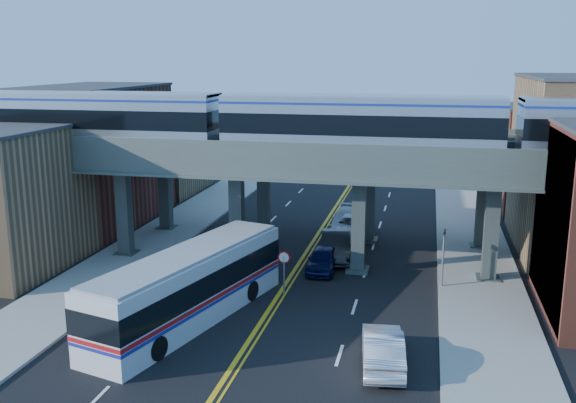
{
  "coord_description": "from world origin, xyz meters",
  "views": [
    {
      "loc": [
        8.03,
        -31.07,
        13.42
      ],
      "look_at": [
        -0.11,
        5.94,
        4.85
      ],
      "focal_mm": 40.0,
      "sensor_mm": 36.0,
      "label": 1
    }
  ],
  "objects_px": {
    "car_lane_a": "(323,259)",
    "car_lane_b": "(336,246)",
    "transit_train": "(360,123)",
    "car_lane_d": "(347,220)",
    "transit_bus": "(189,287)",
    "car_lane_c": "(351,226)",
    "traffic_signal": "(443,251)",
    "car_parked_curb": "(383,348)",
    "stop_sign": "(284,266)"
  },
  "relations": [
    {
      "from": "transit_train",
      "to": "car_lane_b",
      "type": "distance_m",
      "value": 9.05
    },
    {
      "from": "stop_sign",
      "to": "car_parked_curb",
      "type": "xyz_separation_m",
      "value": [
        6.2,
        -7.56,
        -0.93
      ]
    },
    {
      "from": "transit_train",
      "to": "car_parked_curb",
      "type": "xyz_separation_m",
      "value": [
        2.59,
        -12.56,
        -8.64
      ]
    },
    {
      "from": "transit_bus",
      "to": "car_lane_c",
      "type": "bearing_deg",
      "value": -4.16
    },
    {
      "from": "transit_bus",
      "to": "car_parked_curb",
      "type": "relative_size",
      "value": 2.79
    },
    {
      "from": "car_parked_curb",
      "to": "car_lane_d",
      "type": "bearing_deg",
      "value": -85.35
    },
    {
      "from": "car_lane_c",
      "to": "transit_train",
      "type": "bearing_deg",
      "value": -77.65
    },
    {
      "from": "stop_sign",
      "to": "car_lane_d",
      "type": "height_order",
      "value": "stop_sign"
    },
    {
      "from": "stop_sign",
      "to": "transit_bus",
      "type": "relative_size",
      "value": 0.19
    },
    {
      "from": "stop_sign",
      "to": "traffic_signal",
      "type": "bearing_deg",
      "value": 18.63
    },
    {
      "from": "transit_bus",
      "to": "transit_train",
      "type": "bearing_deg",
      "value": -22.92
    },
    {
      "from": "car_lane_b",
      "to": "car_parked_curb",
      "type": "distance_m",
      "value": 15.55
    },
    {
      "from": "stop_sign",
      "to": "traffic_signal",
      "type": "relative_size",
      "value": 0.64
    },
    {
      "from": "stop_sign",
      "to": "car_lane_b",
      "type": "height_order",
      "value": "stop_sign"
    },
    {
      "from": "traffic_signal",
      "to": "car_lane_a",
      "type": "relative_size",
      "value": 0.93
    },
    {
      "from": "traffic_signal",
      "to": "transit_bus",
      "type": "xyz_separation_m",
      "value": [
        -12.87,
        -7.61,
        -0.48
      ]
    },
    {
      "from": "transit_bus",
      "to": "car_parked_curb",
      "type": "bearing_deg",
      "value": -90.86
    },
    {
      "from": "traffic_signal",
      "to": "car_lane_c",
      "type": "height_order",
      "value": "traffic_signal"
    },
    {
      "from": "car_lane_a",
      "to": "car_lane_b",
      "type": "xyz_separation_m",
      "value": [
        0.44,
        2.66,
        0.15
      ]
    },
    {
      "from": "transit_train",
      "to": "car_lane_d",
      "type": "relative_size",
      "value": 9.08
    },
    {
      "from": "car_lane_c",
      "to": "car_lane_d",
      "type": "bearing_deg",
      "value": 111.9
    },
    {
      "from": "transit_bus",
      "to": "car_parked_curb",
      "type": "height_order",
      "value": "transit_bus"
    },
    {
      "from": "transit_bus",
      "to": "car_lane_a",
      "type": "height_order",
      "value": "transit_bus"
    },
    {
      "from": "stop_sign",
      "to": "car_lane_a",
      "type": "distance_m",
      "value": 5.06
    },
    {
      "from": "transit_train",
      "to": "car_lane_b",
      "type": "bearing_deg",
      "value": 125.01
    },
    {
      "from": "stop_sign",
      "to": "car_lane_d",
      "type": "distance_m",
      "value": 14.91
    },
    {
      "from": "car_lane_a",
      "to": "car_lane_c",
      "type": "bearing_deg",
      "value": 84.92
    },
    {
      "from": "transit_train",
      "to": "transit_bus",
      "type": "distance_m",
      "value": 14.43
    },
    {
      "from": "stop_sign",
      "to": "car_lane_c",
      "type": "bearing_deg",
      "value": 80.03
    },
    {
      "from": "transit_train",
      "to": "car_parked_curb",
      "type": "height_order",
      "value": "transit_train"
    },
    {
      "from": "transit_train",
      "to": "car_lane_b",
      "type": "height_order",
      "value": "transit_train"
    },
    {
      "from": "traffic_signal",
      "to": "transit_train",
      "type": "bearing_deg",
      "value": 159.29
    },
    {
      "from": "traffic_signal",
      "to": "car_parked_curb",
      "type": "height_order",
      "value": "traffic_signal"
    },
    {
      "from": "transit_train",
      "to": "car_lane_d",
      "type": "bearing_deg",
      "value": 100.8
    },
    {
      "from": "transit_train",
      "to": "car_lane_c",
      "type": "distance_m",
      "value": 11.95
    },
    {
      "from": "traffic_signal",
      "to": "car_lane_d",
      "type": "distance_m",
      "value": 13.86
    },
    {
      "from": "stop_sign",
      "to": "car_lane_c",
      "type": "distance_m",
      "value": 13.35
    },
    {
      "from": "stop_sign",
      "to": "car_parked_curb",
      "type": "height_order",
      "value": "stop_sign"
    },
    {
      "from": "car_lane_d",
      "to": "car_lane_a",
      "type": "bearing_deg",
      "value": -92.65
    },
    {
      "from": "car_parked_curb",
      "to": "traffic_signal",
      "type": "bearing_deg",
      "value": -110.96
    },
    {
      "from": "car_lane_a",
      "to": "car_lane_b",
      "type": "bearing_deg",
      "value": 81.07
    },
    {
      "from": "car_lane_a",
      "to": "car_lane_d",
      "type": "distance_m",
      "value": 10.06
    },
    {
      "from": "stop_sign",
      "to": "car_lane_a",
      "type": "height_order",
      "value": "stop_sign"
    },
    {
      "from": "car_lane_b",
      "to": "stop_sign",
      "type": "bearing_deg",
      "value": -111.62
    },
    {
      "from": "stop_sign",
      "to": "car_lane_d",
      "type": "bearing_deg",
      "value": 83.28
    },
    {
      "from": "car_lane_c",
      "to": "car_lane_a",
      "type": "bearing_deg",
      "value": -92.26
    },
    {
      "from": "car_lane_c",
      "to": "car_parked_curb",
      "type": "relative_size",
      "value": 1.14
    },
    {
      "from": "car_lane_c",
      "to": "car_lane_d",
      "type": "xyz_separation_m",
      "value": [
        -0.56,
        1.67,
        0.04
      ]
    },
    {
      "from": "transit_bus",
      "to": "car_lane_c",
      "type": "xyz_separation_m",
      "value": [
        6.27,
        17.73,
        -1.02
      ]
    },
    {
      "from": "car_lane_a",
      "to": "car_lane_b",
      "type": "height_order",
      "value": "car_lane_b"
    }
  ]
}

